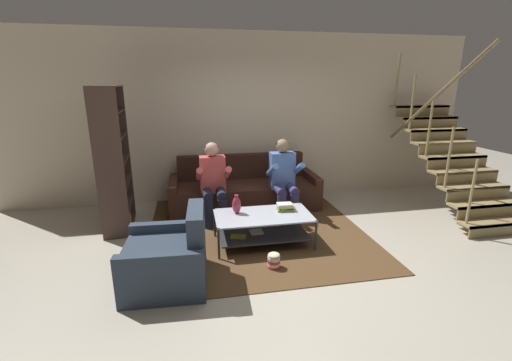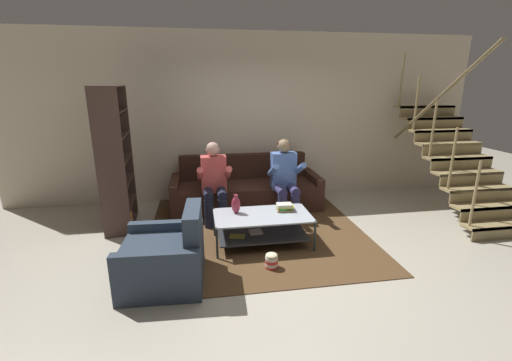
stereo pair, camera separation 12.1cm
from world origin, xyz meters
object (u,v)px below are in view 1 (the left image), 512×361
object	(u,v)px
book_stack	(285,207)
armchair	(169,259)
coffee_table	(263,224)
vase	(236,205)
bookshelf	(111,170)
person_seated_left	(213,180)
popcorn_tub	(274,261)
couch	(244,191)
person_seated_right	(284,176)

from	to	relation	value
book_stack	armchair	xyz separation A→B (m)	(-1.49, -0.81, -0.18)
coffee_table	vase	bearing A→B (deg)	159.90
coffee_table	bookshelf	size ratio (longest dim) A/B	0.62
coffee_table	armchair	world-z (taller)	armchair
vase	bookshelf	size ratio (longest dim) A/B	0.12
book_stack	bookshelf	bearing A→B (deg)	160.24
person_seated_left	vase	bearing A→B (deg)	-73.18
person_seated_left	popcorn_tub	size ratio (longest dim) A/B	6.35
bookshelf	popcorn_tub	bearing A→B (deg)	-38.34
coffee_table	armchair	xyz separation A→B (m)	(-1.16, -0.71, 0.00)
bookshelf	popcorn_tub	distance (m)	2.65
person_seated_left	bookshelf	bearing A→B (deg)	179.02
couch	bookshelf	xyz separation A→B (m)	(-1.97, -0.50, 0.59)
person_seated_left	armchair	distance (m)	1.77
couch	person_seated_left	xyz separation A→B (m)	(-0.55, -0.53, 0.37)
person_seated_left	book_stack	distance (m)	1.22
person_seated_left	coffee_table	xyz separation A→B (m)	(0.56, -0.91, -0.38)
bookshelf	person_seated_right	bearing A→B (deg)	-0.53
armchair	popcorn_tub	size ratio (longest dim) A/B	4.75
bookshelf	armchair	world-z (taller)	bookshelf
person_seated_right	bookshelf	size ratio (longest dim) A/B	0.60
coffee_table	couch	bearing A→B (deg)	90.63
book_stack	bookshelf	distance (m)	2.50
person_seated_left	coffee_table	bearing A→B (deg)	-58.25
person_seated_left	book_stack	world-z (taller)	person_seated_left
couch	bookshelf	bearing A→B (deg)	-165.77
vase	person_seated_right	bearing A→B (deg)	42.83
book_stack	vase	bearing A→B (deg)	178.34
book_stack	armchair	world-z (taller)	armchair
vase	bookshelf	world-z (taller)	bookshelf
couch	bookshelf	distance (m)	2.12
person_seated_left	vase	world-z (taller)	person_seated_left
book_stack	bookshelf	world-z (taller)	bookshelf
person_seated_left	coffee_table	distance (m)	1.13
popcorn_tub	person_seated_left	bearing A→B (deg)	109.86
vase	popcorn_tub	distance (m)	0.93
person_seated_left	bookshelf	world-z (taller)	bookshelf
person_seated_right	popcorn_tub	bearing A→B (deg)	-109.04
popcorn_tub	coffee_table	bearing A→B (deg)	89.67
book_stack	popcorn_tub	size ratio (longest dim) A/B	1.27
person_seated_right	coffee_table	size ratio (longest dim) A/B	0.98
couch	book_stack	world-z (taller)	couch
coffee_table	person_seated_right	bearing A→B (deg)	59.75
armchair	popcorn_tub	xyz separation A→B (m)	(1.15, 0.07, -0.18)
couch	book_stack	distance (m)	1.39
person_seated_left	bookshelf	size ratio (longest dim) A/B	0.60
popcorn_tub	vase	bearing A→B (deg)	112.91
person_seated_right	coffee_table	bearing A→B (deg)	-120.25
person_seated_left	couch	bearing A→B (deg)	43.87
person_seated_right	coffee_table	xyz separation A→B (m)	(-0.53, -0.91, -0.39)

